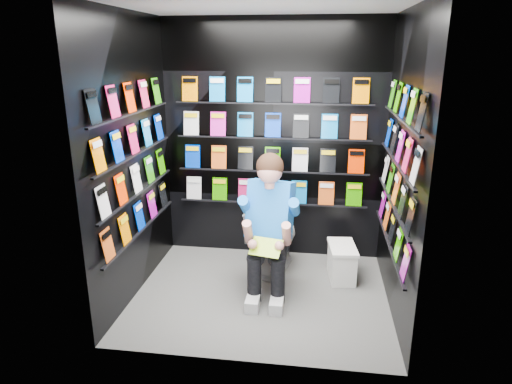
# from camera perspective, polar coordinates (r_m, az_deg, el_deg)

# --- Properties ---
(floor) EXTENTS (2.40, 2.40, 0.00)m
(floor) POSITION_cam_1_polar(r_m,az_deg,el_deg) (4.52, 0.62, -12.68)
(floor) COLOR #565654
(floor) RESTS_ON ground
(ceiling) EXTENTS (2.40, 2.40, 0.00)m
(ceiling) POSITION_cam_1_polar(r_m,az_deg,el_deg) (3.92, 0.76, 22.32)
(ceiling) COLOR white
(ceiling) RESTS_ON floor
(wall_back) EXTENTS (2.40, 0.04, 2.60)m
(wall_back) POSITION_cam_1_polar(r_m,az_deg,el_deg) (5.00, 2.14, 6.26)
(wall_back) COLOR black
(wall_back) RESTS_ON floor
(wall_front) EXTENTS (2.40, 0.04, 2.60)m
(wall_front) POSITION_cam_1_polar(r_m,az_deg,el_deg) (3.07, -1.67, -0.85)
(wall_front) COLOR black
(wall_front) RESTS_ON floor
(wall_left) EXTENTS (0.04, 2.00, 2.60)m
(wall_left) POSITION_cam_1_polar(r_m,az_deg,el_deg) (4.34, -15.28, 3.95)
(wall_left) COLOR black
(wall_left) RESTS_ON floor
(wall_right) EXTENTS (0.04, 2.00, 2.60)m
(wall_right) POSITION_cam_1_polar(r_m,az_deg,el_deg) (4.06, 17.76, 2.83)
(wall_right) COLOR black
(wall_right) RESTS_ON floor
(comics_back) EXTENTS (2.10, 0.06, 1.37)m
(comics_back) POSITION_cam_1_polar(r_m,az_deg,el_deg) (4.97, 2.11, 6.25)
(comics_back) COLOR orange
(comics_back) RESTS_ON wall_back
(comics_left) EXTENTS (0.06, 1.70, 1.37)m
(comics_left) POSITION_cam_1_polar(r_m,az_deg,el_deg) (4.33, -14.92, 4.01)
(comics_left) COLOR orange
(comics_left) RESTS_ON wall_left
(comics_right) EXTENTS (0.06, 1.70, 1.37)m
(comics_right) POSITION_cam_1_polar(r_m,az_deg,el_deg) (4.05, 17.35, 2.92)
(comics_right) COLOR orange
(comics_right) RESTS_ON wall_right
(toilet) EXTENTS (0.57, 0.82, 0.73)m
(toilet) POSITION_cam_1_polar(r_m,az_deg,el_deg) (4.84, 2.25, -5.69)
(toilet) COLOR white
(toilet) RESTS_ON floor
(longbox) EXTENTS (0.28, 0.46, 0.33)m
(longbox) POSITION_cam_1_polar(r_m,az_deg,el_deg) (4.82, 10.65, -8.75)
(longbox) COLOR white
(longbox) RESTS_ON floor
(longbox_lid) EXTENTS (0.31, 0.48, 0.03)m
(longbox_lid) POSITION_cam_1_polar(r_m,az_deg,el_deg) (4.75, 10.77, -6.80)
(longbox_lid) COLOR white
(longbox_lid) RESTS_ON longbox
(reader) EXTENTS (0.73, 0.93, 1.53)m
(reader) POSITION_cam_1_polar(r_m,az_deg,el_deg) (4.33, 1.82, -2.36)
(reader) COLOR blue
(reader) RESTS_ON toilet
(held_comic) EXTENTS (0.31, 0.22, 0.12)m
(held_comic) POSITION_cam_1_polar(r_m,az_deg,el_deg) (4.09, 1.25, -6.92)
(held_comic) COLOR green
(held_comic) RESTS_ON reader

